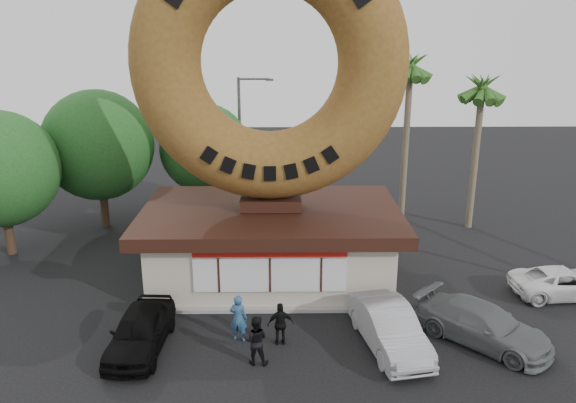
# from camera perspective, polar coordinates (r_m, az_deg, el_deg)

# --- Properties ---
(ground) EXTENTS (90.00, 90.00, 0.00)m
(ground) POSITION_cam_1_polar(r_m,az_deg,el_deg) (20.29, -1.95, -14.98)
(ground) COLOR black
(ground) RESTS_ON ground
(donut_shop) EXTENTS (11.20, 7.20, 3.80)m
(donut_shop) POSITION_cam_1_polar(r_m,az_deg,el_deg) (24.83, -1.72, -4.06)
(donut_shop) COLOR #BEB3A2
(donut_shop) RESTS_ON ground
(giant_donut) EXTENTS (11.21, 2.86, 11.21)m
(giant_donut) POSITION_cam_1_polar(r_m,az_deg,el_deg) (23.16, -1.89, 13.82)
(giant_donut) COLOR brown
(giant_donut) RESTS_ON donut_shop
(tree_west) EXTENTS (6.00, 6.00, 7.65)m
(tree_west) POSITION_cam_1_polar(r_m,az_deg,el_deg) (32.32, -18.73, 5.43)
(tree_west) COLOR #473321
(tree_west) RESTS_ON ground
(tree_mid) EXTENTS (5.20, 5.20, 6.63)m
(tree_mid) POSITION_cam_1_polar(r_m,az_deg,el_deg) (33.13, -8.47, 5.35)
(tree_mid) COLOR #473321
(tree_mid) RESTS_ON ground
(palm_near) EXTENTS (2.60, 2.60, 9.75)m
(palm_near) POSITION_cam_1_polar(r_m,az_deg,el_deg) (31.99, 12.31, 12.68)
(palm_near) COLOR #726651
(palm_near) RESTS_ON ground
(palm_far) EXTENTS (2.60, 2.60, 8.75)m
(palm_far) POSITION_cam_1_polar(r_m,az_deg,el_deg) (31.61, 19.09, 10.39)
(palm_far) COLOR #726651
(palm_far) RESTS_ON ground
(street_lamp) EXTENTS (2.11, 0.20, 8.00)m
(street_lamp) POSITION_cam_1_polar(r_m,az_deg,el_deg) (33.80, -4.66, 6.53)
(street_lamp) COLOR #59595E
(street_lamp) RESTS_ON ground
(person_left) EXTENTS (0.72, 0.55, 1.77)m
(person_left) POSITION_cam_1_polar(r_m,az_deg,el_deg) (20.54, -5.05, -11.73)
(person_left) COLOR #28517B
(person_left) RESTS_ON ground
(person_center) EXTENTS (0.89, 0.72, 1.74)m
(person_center) POSITION_cam_1_polar(r_m,az_deg,el_deg) (19.26, -3.30, -13.89)
(person_center) COLOR black
(person_center) RESTS_ON ground
(person_right) EXTENTS (0.97, 0.49, 1.60)m
(person_right) POSITION_cam_1_polar(r_m,az_deg,el_deg) (20.28, -0.75, -12.34)
(person_right) COLOR black
(person_right) RESTS_ON ground
(car_black) EXTENTS (1.97, 4.42, 1.48)m
(car_black) POSITION_cam_1_polar(r_m,az_deg,el_deg) (20.69, -14.78, -12.52)
(car_black) COLOR black
(car_black) RESTS_ON ground
(car_silver) EXTENTS (2.49, 4.85, 1.52)m
(car_silver) POSITION_cam_1_polar(r_m,az_deg,el_deg) (20.47, 10.23, -12.47)
(car_silver) COLOR #9C9DA1
(car_silver) RESTS_ON ground
(car_grey) EXTENTS (4.84, 4.85, 1.41)m
(car_grey) POSITION_cam_1_polar(r_m,az_deg,el_deg) (21.58, 19.20, -11.73)
(car_grey) COLOR slate
(car_grey) RESTS_ON ground
(car_white) EXTENTS (4.45, 2.24, 1.21)m
(car_white) POSITION_cam_1_polar(r_m,az_deg,el_deg) (26.37, 26.24, -7.39)
(car_white) COLOR white
(car_white) RESTS_ON ground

